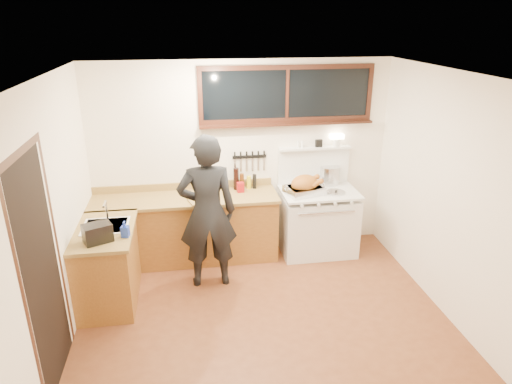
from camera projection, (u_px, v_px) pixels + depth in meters
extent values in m
cube|color=brown|center=(264.00, 317.00, 5.03)|extent=(4.00, 3.50, 0.02)
cube|color=white|center=(242.00, 158.00, 6.19)|extent=(4.00, 0.05, 2.60)
cube|color=white|center=(312.00, 316.00, 2.92)|extent=(4.00, 0.05, 2.60)
cube|color=white|center=(51.00, 222.00, 4.26)|extent=(0.05, 3.50, 2.60)
cube|color=white|center=(451.00, 197.00, 4.86)|extent=(0.05, 3.50, 2.60)
cube|color=white|center=(265.00, 73.00, 4.08)|extent=(4.00, 3.50, 0.05)
cube|color=brown|center=(186.00, 230.00, 6.09)|extent=(2.40, 0.60, 0.86)
cube|color=olive|center=(184.00, 199.00, 5.92)|extent=(2.44, 0.64, 0.04)
cube|color=olive|center=(184.00, 186.00, 6.17)|extent=(2.40, 0.03, 0.10)
sphere|color=#B78C38|center=(103.00, 225.00, 5.59)|extent=(0.03, 0.03, 0.03)
sphere|color=#B78C38|center=(145.00, 223.00, 5.66)|extent=(0.03, 0.03, 0.03)
sphere|color=#B78C38|center=(185.00, 220.00, 5.74)|extent=(0.03, 0.03, 0.03)
sphere|color=#B78C38|center=(225.00, 217.00, 5.81)|extent=(0.03, 0.03, 0.03)
sphere|color=#B78C38|center=(260.00, 215.00, 5.88)|extent=(0.03, 0.03, 0.03)
cube|color=brown|center=(108.00, 266.00, 5.20)|extent=(0.60, 1.05, 0.86)
cube|color=olive|center=(104.00, 231.00, 5.04)|extent=(0.64, 1.09, 0.04)
cube|color=white|center=(106.00, 231.00, 5.12)|extent=(0.45, 0.40, 0.14)
cube|color=white|center=(106.00, 226.00, 5.10)|extent=(0.50, 0.45, 0.01)
cylinder|color=silver|center=(107.00, 210.00, 5.23)|extent=(0.02, 0.02, 0.24)
cylinder|color=silver|center=(105.00, 204.00, 5.11)|extent=(0.02, 0.18, 0.02)
cube|color=white|center=(317.00, 224.00, 6.32)|extent=(1.00, 0.70, 0.82)
cube|color=white|center=(319.00, 192.00, 6.15)|extent=(1.02, 0.72, 0.03)
cube|color=white|center=(325.00, 227.00, 5.97)|extent=(0.88, 0.02, 0.46)
cylinder|color=silver|center=(327.00, 213.00, 5.86)|extent=(0.75, 0.02, 0.02)
cylinder|color=white|center=(302.00, 206.00, 5.78)|extent=(0.04, 0.03, 0.04)
cylinder|color=white|center=(319.00, 205.00, 5.81)|extent=(0.04, 0.03, 0.04)
cylinder|color=white|center=(335.00, 204.00, 5.84)|extent=(0.04, 0.03, 0.04)
cylinder|color=white|center=(352.00, 203.00, 5.87)|extent=(0.04, 0.03, 0.04)
cube|color=white|center=(314.00, 166.00, 6.34)|extent=(1.00, 0.05, 0.50)
cube|color=white|center=(315.00, 148.00, 6.22)|extent=(1.00, 0.12, 0.03)
cylinder|color=white|center=(336.00, 142.00, 6.24)|extent=(0.10, 0.10, 0.10)
cube|color=#FFE5B2|center=(337.00, 136.00, 6.21)|extent=(0.19, 0.09, 0.06)
cube|color=black|center=(319.00, 143.00, 6.20)|extent=(0.09, 0.05, 0.10)
cylinder|color=white|center=(302.00, 144.00, 6.17)|extent=(0.04, 0.04, 0.09)
cylinder|color=white|center=(298.00, 145.00, 6.16)|extent=(0.04, 0.04, 0.09)
cube|color=black|center=(287.00, 94.00, 5.94)|extent=(2.20, 0.01, 0.62)
cube|color=black|center=(288.00, 67.00, 5.81)|extent=(2.32, 0.04, 0.06)
cube|color=black|center=(286.00, 120.00, 6.05)|extent=(2.32, 0.04, 0.06)
cube|color=black|center=(200.00, 96.00, 5.77)|extent=(0.06, 0.04, 0.62)
cube|color=black|center=(370.00, 92.00, 6.10)|extent=(0.06, 0.04, 0.62)
cube|color=black|center=(287.00, 94.00, 5.93)|extent=(0.04, 0.04, 0.62)
cube|color=black|center=(287.00, 124.00, 6.03)|extent=(2.32, 0.13, 0.03)
cube|color=black|center=(44.00, 276.00, 3.85)|extent=(0.01, 0.86, 2.10)
cube|color=black|center=(27.00, 310.00, 3.41)|extent=(0.01, 0.07, 2.10)
cube|color=black|center=(58.00, 249.00, 4.30)|extent=(0.01, 0.07, 2.10)
cube|color=black|center=(20.00, 152.00, 3.46)|extent=(0.01, 1.04, 0.07)
cube|color=black|center=(249.00, 157.00, 6.17)|extent=(0.46, 0.02, 0.04)
cube|color=silver|center=(235.00, 166.00, 6.16)|extent=(0.02, 0.00, 0.18)
cube|color=black|center=(235.00, 156.00, 6.11)|extent=(0.02, 0.02, 0.10)
cube|color=silver|center=(241.00, 165.00, 6.17)|extent=(0.02, 0.00, 0.18)
cube|color=black|center=(241.00, 155.00, 6.12)|extent=(0.02, 0.02, 0.10)
cube|color=silver|center=(247.00, 165.00, 6.19)|extent=(0.02, 0.00, 0.18)
cube|color=black|center=(247.00, 155.00, 6.14)|extent=(0.02, 0.02, 0.10)
cube|color=silver|center=(252.00, 165.00, 6.20)|extent=(0.03, 0.00, 0.18)
cube|color=black|center=(252.00, 155.00, 6.15)|extent=(0.02, 0.02, 0.10)
cube|color=silver|center=(258.00, 164.00, 6.21)|extent=(0.03, 0.00, 0.18)
cube|color=black|center=(258.00, 155.00, 6.16)|extent=(0.02, 0.02, 0.10)
cube|color=silver|center=(264.00, 164.00, 6.22)|extent=(0.03, 0.00, 0.18)
cube|color=black|center=(264.00, 154.00, 6.17)|extent=(0.02, 0.02, 0.10)
imported|color=black|center=(207.00, 213.00, 5.35)|extent=(0.69, 0.46, 1.89)
imported|color=#213BA9|center=(125.00, 229.00, 4.83)|extent=(0.09, 0.10, 0.18)
cube|color=black|center=(97.00, 233.00, 4.73)|extent=(0.34, 0.29, 0.19)
cube|color=olive|center=(203.00, 200.00, 5.80)|extent=(0.42, 0.36, 0.02)
ellipsoid|color=#A05D1D|center=(203.00, 195.00, 5.78)|extent=(0.23, 0.19, 0.11)
sphere|color=#A05D1D|center=(210.00, 192.00, 5.82)|extent=(0.04, 0.04, 0.04)
sphere|color=#A05D1D|center=(210.00, 194.00, 5.74)|extent=(0.04, 0.04, 0.04)
cube|color=silver|center=(304.00, 190.00, 6.03)|extent=(0.55, 0.47, 0.10)
cube|color=#3F3F42|center=(304.00, 188.00, 6.01)|extent=(0.49, 0.40, 0.03)
torus|color=silver|center=(286.00, 188.00, 5.97)|extent=(0.04, 0.10, 0.10)
torus|color=silver|center=(323.00, 185.00, 6.04)|extent=(0.04, 0.10, 0.10)
ellipsoid|color=#A05D1D|center=(305.00, 184.00, 5.99)|extent=(0.43, 0.36, 0.24)
cylinder|color=#A05D1D|center=(316.00, 184.00, 5.92)|extent=(0.14, 0.09, 0.10)
sphere|color=#A05D1D|center=(321.00, 181.00, 5.92)|extent=(0.07, 0.07, 0.07)
cylinder|color=#A05D1D|center=(312.00, 179.00, 6.09)|extent=(0.14, 0.09, 0.10)
sphere|color=#A05D1D|center=(317.00, 177.00, 6.08)|extent=(0.07, 0.07, 0.07)
cylinder|color=silver|center=(330.00, 175.00, 6.36)|extent=(0.30, 0.30, 0.26)
cylinder|color=silver|center=(325.00, 180.00, 6.35)|extent=(0.18, 0.18, 0.12)
cylinder|color=black|center=(322.00, 174.00, 6.44)|extent=(0.03, 0.17, 0.02)
cylinder|color=silver|center=(336.00, 192.00, 6.05)|extent=(0.26, 0.26, 0.02)
sphere|color=black|center=(336.00, 191.00, 6.05)|extent=(0.03, 0.03, 0.03)
cube|color=#9E1112|center=(240.00, 187.00, 6.07)|extent=(0.10, 0.08, 0.14)
cylinder|color=white|center=(225.00, 183.00, 6.16)|extent=(0.10, 0.10, 0.17)
cylinder|color=black|center=(236.00, 179.00, 6.14)|extent=(0.07, 0.07, 0.30)
cylinder|color=black|center=(242.00, 181.00, 6.16)|extent=(0.06, 0.06, 0.22)
cylinder|color=black|center=(249.00, 182.00, 6.18)|extent=(0.06, 0.06, 0.18)
cylinder|color=black|center=(254.00, 181.00, 6.19)|extent=(0.05, 0.05, 0.20)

